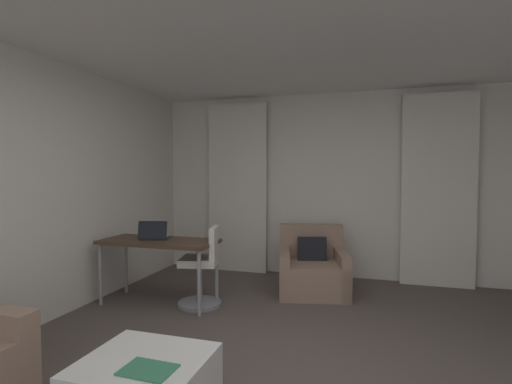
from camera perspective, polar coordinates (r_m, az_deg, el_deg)
The scene contains 8 objects.
wall_window at distance 5.60m, azimuth 11.08°, elevation 0.98°, with size 5.12×0.06×2.60m.
curtain_left_panel at distance 5.77m, azimuth -2.77°, elevation 0.58°, with size 0.90×0.06×2.50m.
curtain_right_panel at distance 5.50m, azimuth 25.34°, elevation 0.21°, with size 0.90×0.06×2.50m.
armchair at distance 4.94m, azimuth 8.35°, elevation -11.43°, with size 0.98×1.01×0.80m.
desk at distance 4.51m, azimuth -14.16°, elevation -7.71°, with size 1.30×0.57×0.72m.
desk_chair at distance 4.40m, azimuth -7.83°, elevation -11.42°, with size 0.48×0.48×0.88m.
laptop at distance 4.53m, azimuth -14.78°, elevation -6.22°, with size 0.37×0.32×0.22m.
magazine_open at distance 2.33m, azimuth -15.68°, elevation -23.97°, with size 0.29×0.21×0.01m.
Camera 1 is at (0.55, -2.54, 1.47)m, focal length 27.06 mm.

